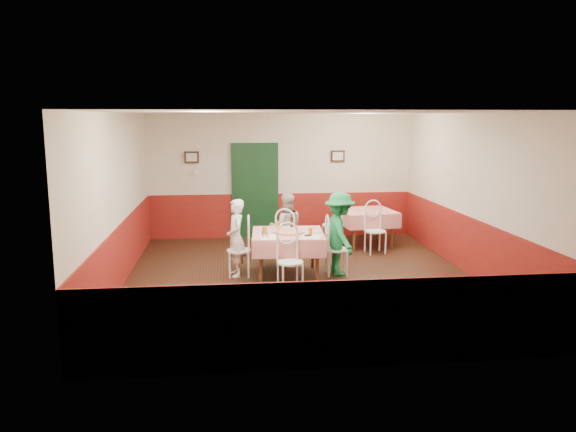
{
  "coord_description": "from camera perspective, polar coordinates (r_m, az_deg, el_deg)",
  "views": [
    {
      "loc": [
        -1.27,
        -9.19,
        2.72
      ],
      "look_at": [
        -0.21,
        0.24,
        1.05
      ],
      "focal_mm": 35.0,
      "sensor_mm": 36.0,
      "label": 1
    }
  ],
  "objects": [
    {
      "name": "diner_left",
      "position": [
        9.72,
        -5.31,
        -2.23
      ],
      "size": [
        0.39,
        0.53,
        1.34
      ],
      "primitive_type": "imported",
      "rotation": [
        0.0,
        0.0,
        -1.42
      ],
      "color": "gray",
      "rests_on": "ground"
    },
    {
      "name": "menu_right",
      "position": [
        9.37,
        2.4,
        -2.1
      ],
      "size": [
        0.4,
        0.47,
        0.0
      ],
      "primitive_type": "cube",
      "rotation": [
        0.0,
        0.0,
        -0.28
      ],
      "color": "white",
      "rests_on": "main_table"
    },
    {
      "name": "plate_far",
      "position": [
        10.1,
        0.03,
        -1.18
      ],
      "size": [
        0.27,
        0.27,
        0.01
      ],
      "primitive_type": "cylinder",
      "rotation": [
        0.0,
        0.0,
        -0.07
      ],
      "color": "white",
      "rests_on": "main_table"
    },
    {
      "name": "diner_far",
      "position": [
        10.6,
        -0.2,
        -1.23
      ],
      "size": [
        0.65,
        0.51,
        1.32
      ],
      "primitive_type": "imported",
      "rotation": [
        0.0,
        0.0,
        3.15
      ],
      "color": "gray",
      "rests_on": "ground"
    },
    {
      "name": "thermostat",
      "position": [
        12.72,
        -9.26,
        4.34
      ],
      "size": [
        0.1,
        0.03,
        0.1
      ],
      "primitive_type": "cube",
      "color": "white",
      "rests_on": "back_wall"
    },
    {
      "name": "wainscot_front",
      "position": [
        6.26,
        5.83,
        -10.88
      ],
      "size": [
        6.0,
        0.03,
        1.0
      ],
      "primitive_type": "cube",
      "color": "maroon",
      "rests_on": "ground"
    },
    {
      "name": "shaker_a",
      "position": [
        9.29,
        -2.45,
        -1.94
      ],
      "size": [
        0.04,
        0.04,
        0.09
      ],
      "primitive_type": "cylinder",
      "rotation": [
        0.0,
        0.0,
        -0.07
      ],
      "color": "silver",
      "rests_on": "main_table"
    },
    {
      "name": "wainscot_back",
      "position": [
        12.93,
        -0.7,
        0.1
      ],
      "size": [
        6.0,
        0.03,
        1.0
      ],
      "primitive_type": "cube",
      "color": "maroon",
      "rests_on": "ground"
    },
    {
      "name": "second_table",
      "position": [
        12.21,
        7.95,
        -1.19
      ],
      "size": [
        1.24,
        1.24,
        0.77
      ],
      "primitive_type": "cube",
      "rotation": [
        0.0,
        0.0,
        0.11
      ],
      "color": "red",
      "rests_on": "ground"
    },
    {
      "name": "beer_bottle",
      "position": [
        10.08,
        0.39,
        -0.57
      ],
      "size": [
        0.07,
        0.07,
        0.23
      ],
      "primitive_type": "cylinder",
      "rotation": [
        0.0,
        0.0,
        -0.07
      ],
      "color": "#381C0A",
      "rests_on": "main_table"
    },
    {
      "name": "left_wall",
      "position": [
        9.45,
        -16.91,
        1.51
      ],
      "size": [
        0.1,
        7.0,
        2.8
      ],
      "primitive_type": "cube",
      "color": "beige",
      "rests_on": "ground"
    },
    {
      "name": "chair_far",
      "position": [
        10.59,
        -0.19,
        -2.4
      ],
      "size": [
        0.51,
        0.51,
        0.9
      ],
      "primitive_type": null,
      "rotation": [
        0.0,
        0.0,
        2.88
      ],
      "color": "white",
      "rests_on": "ground"
    },
    {
      "name": "wallet",
      "position": [
        9.41,
        2.01,
        -1.99
      ],
      "size": [
        0.12,
        0.1,
        0.02
      ],
      "primitive_type": "cube",
      "rotation": [
        0.0,
        0.0,
        -0.07
      ],
      "color": "black",
      "rests_on": "main_table"
    },
    {
      "name": "shaker_c",
      "position": [
        9.36,
        -2.58,
        -1.85
      ],
      "size": [
        0.04,
        0.04,
        0.09
      ],
      "primitive_type": "cylinder",
      "rotation": [
        0.0,
        0.0,
        -0.07
      ],
      "color": "#B23319",
      "rests_on": "main_table"
    },
    {
      "name": "floor",
      "position": [
        9.67,
        1.39,
        -6.36
      ],
      "size": [
        7.0,
        7.0,
        0.0
      ],
      "primitive_type": "plane",
      "color": "black",
      "rests_on": "ground"
    },
    {
      "name": "wainscot_left",
      "position": [
        9.61,
        -16.55,
        -3.8
      ],
      "size": [
        0.03,
        7.0,
        1.0
      ],
      "primitive_type": "cube",
      "color": "maroon",
      "rests_on": "ground"
    },
    {
      "name": "wainscot_right",
      "position": [
        10.37,
        17.99,
        -2.88
      ],
      "size": [
        0.03,
        7.0,
        1.0
      ],
      "primitive_type": "cube",
      "color": "maroon",
      "rests_on": "ground"
    },
    {
      "name": "menu_left",
      "position": [
        9.32,
        -1.97,
        -2.16
      ],
      "size": [
        0.33,
        0.42,
        0.0
      ],
      "primitive_type": "cube",
      "rotation": [
        0.0,
        0.0,
        0.07
      ],
      "color": "white",
      "rests_on": "main_table"
    },
    {
      "name": "chair_right",
      "position": [
        9.84,
        4.96,
        -3.41
      ],
      "size": [
        0.43,
        0.43,
        0.9
      ],
      "primitive_type": null,
      "rotation": [
        0.0,
        0.0,
        1.54
      ],
      "color": "white",
      "rests_on": "ground"
    },
    {
      "name": "picture_left",
      "position": [
        12.69,
        -9.76,
        5.91
      ],
      "size": [
        0.32,
        0.03,
        0.26
      ],
      "primitive_type": "cube",
      "color": "black",
      "rests_on": "back_wall"
    },
    {
      "name": "chair_near",
      "position": [
        8.94,
        0.22,
        -4.74
      ],
      "size": [
        0.48,
        0.48,
        0.9
      ],
      "primitive_type": null,
      "rotation": [
        0.0,
        0.0,
        0.15
      ],
      "color": "white",
      "rests_on": "ground"
    },
    {
      "name": "right_wall",
      "position": [
        10.22,
        18.34,
        2.05
      ],
      "size": [
        0.1,
        7.0,
        2.8
      ],
      "primitive_type": "cube",
      "color": "beige",
      "rests_on": "ground"
    },
    {
      "name": "shaker_b",
      "position": [
        9.25,
        -2.09,
        -1.99
      ],
      "size": [
        0.04,
        0.04,
        0.09
      ],
      "primitive_type": "cylinder",
      "rotation": [
        0.0,
        0.0,
        -0.07
      ],
      "color": "silver",
      "rests_on": "main_table"
    },
    {
      "name": "door",
      "position": [
        12.77,
        -3.37,
        2.45
      ],
      "size": [
        0.96,
        0.06,
        2.1
      ],
      "primitive_type": "cube",
      "color": "black",
      "rests_on": "ground"
    },
    {
      "name": "back_wall",
      "position": [
        12.83,
        -0.71,
        4.07
      ],
      "size": [
        6.0,
        0.1,
        2.8
      ],
      "primitive_type": "cube",
      "color": "beige",
      "rests_on": "ground"
    },
    {
      "name": "ceiling",
      "position": [
        9.28,
        1.47,
        10.46
      ],
      "size": [
        7.0,
        7.0,
        0.0
      ],
      "primitive_type": "plane",
      "color": "white",
      "rests_on": "back_wall"
    },
    {
      "name": "plate_right",
      "position": [
        9.72,
        2.31,
        -1.62
      ],
      "size": [
        0.27,
        0.27,
        0.01
      ],
      "primitive_type": "cylinder",
      "rotation": [
        0.0,
        0.0,
        -0.07
      ],
      "color": "white",
      "rests_on": "main_table"
    },
    {
      "name": "front_wall",
      "position": [
        5.98,
        6.01,
        -2.85
      ],
      "size": [
        6.0,
        0.1,
        2.8
      ],
      "primitive_type": "cube",
      "color": "beige",
      "rests_on": "ground"
    },
    {
      "name": "diner_right",
      "position": [
        9.78,
        5.28,
        -1.81
      ],
      "size": [
        0.66,
        1.0,
        1.46
      ],
      "primitive_type": "imported",
      "rotation": [
        0.0,
        0.0,
        1.7
      ],
      "color": "gray",
      "rests_on": "ground"
    },
    {
      "name": "glass_b",
      "position": [
        9.46,
        2.29,
        -1.6
      ],
      "size": [
        0.07,
        0.07,
        0.12
      ],
      "primitive_type": "cylinder",
      "rotation": [
        0.0,
        0.0,
        -0.07
      ],
      "color": "#BF7219",
      "rests_on": "main_table"
    },
    {
      "name": "glass_a",
      "position": [
        9.43,
        -2.37,
        -1.55
      ],
      "size": [
        0.09,
        0.09,
        0.16
      ],
      "primitive_type": "cylinder",
      "rotation": [
        0.0,
        0.0,
        -0.07
      ],
      "color": "#BF7219",
      "rests_on": "main_table"
    },
    {
      "name": "chair_left",
      "position": [
        9.77,
        -5.0,
        -3.5
      ],
      "size": [
        0.43,
        0.43,
        0.9
      ],
      "primitive_type": null,
      "rotation": [
        0.0,
        0.0,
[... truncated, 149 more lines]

